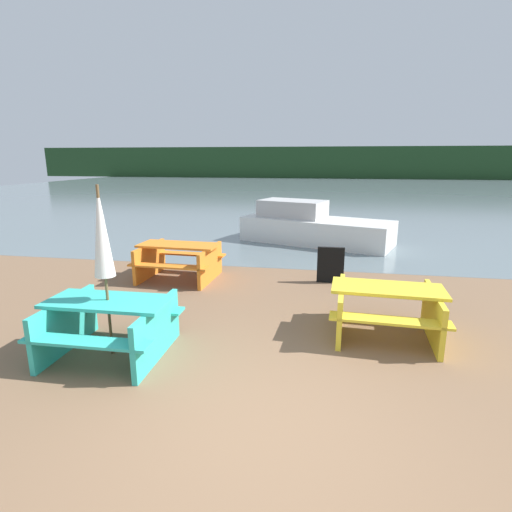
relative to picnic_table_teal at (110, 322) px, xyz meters
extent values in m
plane|color=brown|center=(2.19, -1.25, -0.45)|extent=(60.00, 60.00, 0.00)
cube|color=slate|center=(2.19, 29.57, -0.45)|extent=(60.00, 50.00, 0.00)
cube|color=#1E3D1E|center=(2.19, 49.57, 1.55)|extent=(80.00, 1.60, 4.00)
cube|color=#33B7A8|center=(0.00, 0.00, 0.28)|extent=(1.58, 0.72, 0.04)
cube|color=#33B7A8|center=(0.01, -0.55, -0.02)|extent=(1.58, 0.30, 0.04)
cube|color=#33B7A8|center=(-0.01, 0.55, -0.02)|extent=(1.58, 0.30, 0.04)
cube|color=#33B7A8|center=(-0.65, -0.01, -0.09)|extent=(0.09, 1.38, 0.71)
cube|color=#33B7A8|center=(0.65, 0.01, -0.09)|extent=(0.09, 1.38, 0.71)
cube|color=yellow|center=(3.63, 1.24, 0.26)|extent=(1.60, 0.79, 0.04)
cube|color=yellow|center=(3.60, 0.69, 0.00)|extent=(1.58, 0.37, 0.04)
cube|color=yellow|center=(3.66, 1.79, 0.00)|extent=(1.58, 0.37, 0.04)
cube|color=yellow|center=(2.99, 1.27, -0.10)|extent=(0.15, 1.38, 0.69)
cube|color=yellow|center=(4.27, 1.20, -0.10)|extent=(0.15, 1.38, 0.69)
cube|color=orange|center=(-0.33, 3.39, 0.29)|extent=(1.70, 0.77, 0.04)
cube|color=orange|center=(-0.36, 2.84, -0.03)|extent=(1.68, 0.35, 0.04)
cube|color=orange|center=(-0.31, 3.94, -0.03)|extent=(1.68, 0.35, 0.04)
cube|color=orange|center=(-1.02, 3.42, -0.09)|extent=(0.13, 1.38, 0.72)
cube|color=orange|center=(0.36, 3.36, -0.09)|extent=(0.13, 1.38, 0.72)
cylinder|color=brown|center=(0.00, 0.00, 0.66)|extent=(0.04, 0.04, 2.22)
cone|color=white|center=(0.00, 0.00, 1.20)|extent=(0.26, 0.26, 1.15)
cube|color=silver|center=(2.44, 7.72, -0.08)|extent=(4.78, 3.04, 0.74)
cube|color=#B2B2B2|center=(1.67, 7.98, 0.55)|extent=(2.24, 1.74, 0.52)
cube|color=black|center=(2.85, 3.70, -0.08)|extent=(0.55, 0.08, 0.75)
camera|label=1|loc=(2.73, -4.44, 2.07)|focal=28.00mm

